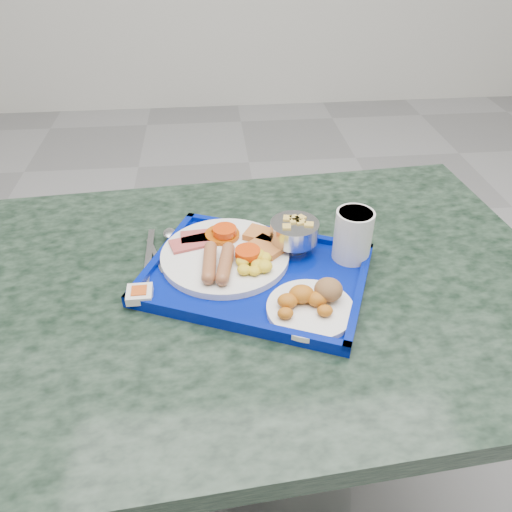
{
  "coord_description": "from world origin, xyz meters",
  "views": [
    {
      "loc": [
        -0.23,
        -0.78,
        1.35
      ],
      "look_at": [
        -0.16,
        -0.05,
        0.8
      ],
      "focal_mm": 35.0,
      "sensor_mm": 36.0,
      "label": 1
    }
  ],
  "objects_px": {
    "table": "(246,351)",
    "main_plate": "(229,254)",
    "bread_plate": "(312,303)",
    "juice_cup": "(353,234)",
    "fruit_bowl": "(294,232)",
    "tray": "(256,275)"
  },
  "relations": [
    {
      "from": "table",
      "to": "main_plate",
      "type": "bearing_deg",
      "value": 115.69
    },
    {
      "from": "table",
      "to": "main_plate",
      "type": "xyz_separation_m",
      "value": [
        -0.03,
        0.05,
        0.22
      ]
    },
    {
      "from": "main_plate",
      "to": "bread_plate",
      "type": "distance_m",
      "value": 0.21
    },
    {
      "from": "bread_plate",
      "to": "main_plate",
      "type": "bearing_deg",
      "value": 130.01
    },
    {
      "from": "main_plate",
      "to": "juice_cup",
      "type": "xyz_separation_m",
      "value": [
        0.24,
        -0.02,
        0.04
      ]
    },
    {
      "from": "bread_plate",
      "to": "fruit_bowl",
      "type": "bearing_deg",
      "value": 90.93
    },
    {
      "from": "table",
      "to": "tray",
      "type": "xyz_separation_m",
      "value": [
        0.02,
        0.0,
        0.2
      ]
    },
    {
      "from": "juice_cup",
      "to": "bread_plate",
      "type": "bearing_deg",
      "value": -125.96
    },
    {
      "from": "main_plate",
      "to": "fruit_bowl",
      "type": "xyz_separation_m",
      "value": [
        0.13,
        0.02,
        0.03
      ]
    },
    {
      "from": "table",
      "to": "fruit_bowl",
      "type": "bearing_deg",
      "value": 34.92
    },
    {
      "from": "fruit_bowl",
      "to": "bread_plate",
      "type": "bearing_deg",
      "value": -89.07
    },
    {
      "from": "tray",
      "to": "fruit_bowl",
      "type": "bearing_deg",
      "value": 39.82
    },
    {
      "from": "table",
      "to": "bread_plate",
      "type": "xyz_separation_m",
      "value": [
        0.11,
        -0.1,
        0.22
      ]
    },
    {
      "from": "table",
      "to": "tray",
      "type": "distance_m",
      "value": 0.2
    },
    {
      "from": "main_plate",
      "to": "juice_cup",
      "type": "relative_size",
      "value": 2.47
    },
    {
      "from": "table",
      "to": "fruit_bowl",
      "type": "relative_size",
      "value": 13.23
    },
    {
      "from": "tray",
      "to": "bread_plate",
      "type": "height_order",
      "value": "bread_plate"
    },
    {
      "from": "table",
      "to": "bread_plate",
      "type": "height_order",
      "value": "bread_plate"
    },
    {
      "from": "tray",
      "to": "main_plate",
      "type": "xyz_separation_m",
      "value": [
        -0.05,
        0.05,
        0.02
      ]
    },
    {
      "from": "bread_plate",
      "to": "juice_cup",
      "type": "xyz_separation_m",
      "value": [
        0.1,
        0.14,
        0.04
      ]
    },
    {
      "from": "main_plate",
      "to": "fruit_bowl",
      "type": "distance_m",
      "value": 0.13
    },
    {
      "from": "tray",
      "to": "main_plate",
      "type": "bearing_deg",
      "value": 133.97
    }
  ]
}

